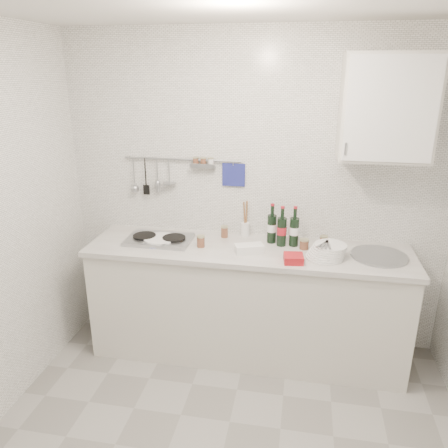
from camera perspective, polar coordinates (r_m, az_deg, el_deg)
name	(u,v)px	position (r m, az deg, el deg)	size (l,w,h in m)	color
back_wall	(254,195)	(3.48, 3.89, 3.81)	(3.00, 0.02, 2.50)	silver
counter	(248,304)	(3.52, 3.10, -10.41)	(2.44, 0.64, 0.96)	beige
wall_rail	(179,171)	(3.52, -5.85, 6.89)	(0.98, 0.09, 0.34)	#93969B
wall_cabinet	(387,108)	(3.20, 20.50, 14.04)	(0.60, 0.38, 0.70)	beige
plate_stack_hob	(159,240)	(3.42, -8.46, -2.10)	(0.27, 0.27, 0.04)	#45539D
plate_stack_sink	(327,251)	(3.20, 13.33, -3.49)	(0.29, 0.27, 0.11)	white
wine_bottles	(283,225)	(3.34, 7.67, -0.18)	(0.25, 0.12, 0.31)	black
butter_dish	(249,249)	(3.21, 3.30, -3.22)	(0.20, 0.10, 0.06)	white
strawberry_punnet	(294,259)	(3.09, 9.07, -4.49)	(0.13, 0.13, 0.06)	red
utensil_crock	(245,227)	(3.52, 2.79, -0.44)	(0.07, 0.07, 0.30)	white
jar_a	(224,232)	(3.49, 0.06, -0.99)	(0.06, 0.06, 0.09)	brown
jar_b	(324,240)	(3.43, 12.89, -2.09)	(0.06, 0.06, 0.07)	brown
jar_c	(304,244)	(3.32, 10.43, -2.59)	(0.07, 0.07, 0.08)	brown
jar_d	(201,241)	(3.31, -3.05, -2.26)	(0.06, 0.06, 0.09)	brown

